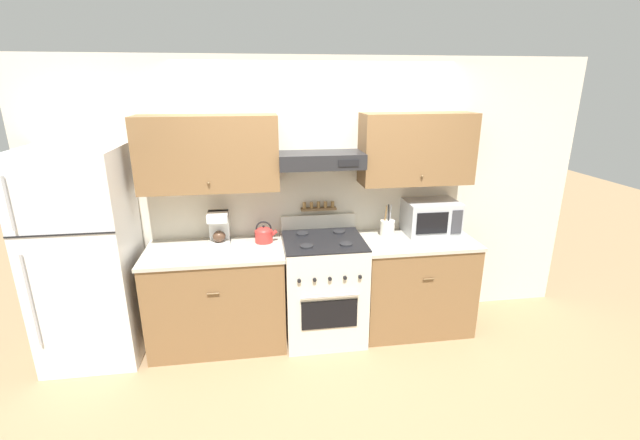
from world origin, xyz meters
name	(u,v)px	position (x,y,z in m)	size (l,w,h in m)	color
ground_plane	(329,353)	(0.00, 0.00, 0.00)	(16.00, 16.00, 0.00)	#937551
wall_back	(315,182)	(-0.03, 0.65, 1.42)	(5.20, 0.46, 2.55)	beige
counter_left	(218,296)	(-0.97, 0.35, 0.46)	(1.21, 0.68, 0.92)	brown
counter_right	(414,283)	(0.89, 0.35, 0.46)	(1.06, 0.68, 0.92)	brown
stove_range	(323,287)	(0.00, 0.32, 0.49)	(0.72, 0.72, 1.10)	beige
refrigerator	(85,258)	(-2.02, 0.32, 0.92)	(0.77, 0.72, 1.84)	white
tea_kettle	(264,234)	(-0.53, 0.47, 0.99)	(0.21, 0.16, 0.20)	red
coffee_maker	(219,227)	(-0.93, 0.50, 1.07)	(0.18, 0.23, 0.30)	white
microwave	(431,217)	(1.08, 0.49, 1.08)	(0.50, 0.37, 0.32)	#ADAFB5
utensil_crock	(387,228)	(0.64, 0.47, 1.00)	(0.14, 0.14, 0.31)	silver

